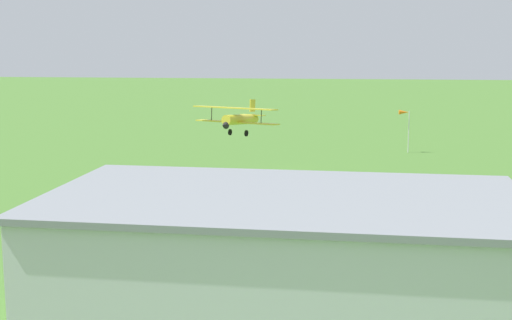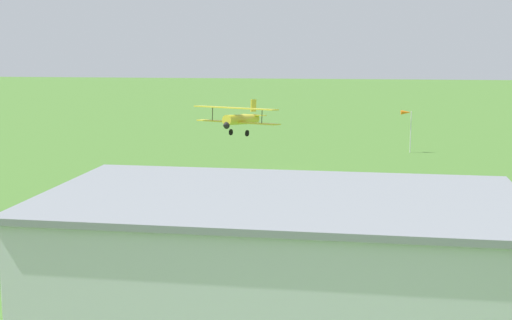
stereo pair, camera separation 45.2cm
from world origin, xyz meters
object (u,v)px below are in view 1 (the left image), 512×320
at_px(person_at_fence_line, 275,214).
at_px(hangar, 284,253).
at_px(windsock, 405,115).
at_px(car_green, 151,227).
at_px(person_beside_truck, 294,226).
at_px(person_walking_on_apron, 365,226).
at_px(biplane, 239,118).
at_px(person_crossing_taxiway, 313,215).
at_px(person_watching_takeoff, 233,215).
at_px(car_black, 67,224).
at_px(car_red, 451,240).

bearing_deg(person_at_fence_line, hangar, 96.66).
relative_size(person_at_fence_line, windsock, 0.30).
relative_size(car_green, person_beside_truck, 2.68).
xyz_separation_m(car_green, person_at_fence_line, (-8.93, -5.03, 0.01)).
xyz_separation_m(car_green, person_walking_on_apron, (-16.02, -2.00, 0.05)).
height_order(biplane, person_crossing_taxiway, biplane).
bearing_deg(biplane, person_watching_takeoff, 96.27).
relative_size(hangar, person_crossing_taxiway, 16.60).
distance_m(hangar, car_black, 22.51).
bearing_deg(car_black, person_at_fence_line, -162.96).
distance_m(car_red, person_watching_takeoff, 17.24).
bearing_deg(biplane, person_walking_on_apron, 122.56).
bearing_deg(person_walking_on_apron, car_green, 7.13).
xyz_separation_m(car_green, car_black, (6.61, -0.26, -0.01)).
distance_m(biplane, person_crossing_taxiway, 18.97).
relative_size(car_green, person_crossing_taxiway, 2.78).
bearing_deg(person_at_fence_line, biplane, -72.18).
xyz_separation_m(hangar, person_watching_takeoff, (5.54, -17.91, -2.46)).
bearing_deg(person_walking_on_apron, person_beside_truck, 2.80).
relative_size(hangar, person_watching_takeoff, 15.74).
xyz_separation_m(hangar, person_at_fence_line, (2.16, -18.47, -2.44)).
bearing_deg(person_beside_truck, person_crossing_taxiway, -109.42).
bearing_deg(car_red, person_beside_truck, -13.85).
height_order(person_at_fence_line, person_beside_truck, person_at_fence_line).
bearing_deg(hangar, car_red, -131.03).
bearing_deg(car_red, biplane, -50.80).
xyz_separation_m(car_black, person_beside_truck, (-17.30, -1.48, -0.02)).
relative_size(car_red, windsock, 0.73).
bearing_deg(windsock, biplane, 50.99).
height_order(hangar, person_watching_takeoff, hangar).
bearing_deg(car_green, person_beside_truck, -170.74).
bearing_deg(person_watching_takeoff, hangar, 107.18).
distance_m(car_green, car_black, 6.62).
xyz_separation_m(car_black, person_walking_on_apron, (-22.63, -1.74, 0.06)).
bearing_deg(person_walking_on_apron, biplane, -57.44).
relative_size(car_green, person_at_fence_line, 2.57).
bearing_deg(windsock, person_crossing_taxiway, 74.95).
distance_m(person_at_fence_line, person_beside_truck, 3.72).
xyz_separation_m(hangar, person_walking_on_apron, (-4.93, -15.44, -2.39)).
height_order(person_watching_takeoff, person_beside_truck, person_watching_takeoff).
relative_size(car_red, car_black, 0.96).
relative_size(car_green, person_walking_on_apron, 2.46).
distance_m(hangar, person_at_fence_line, 18.75).
relative_size(car_red, car_green, 0.95).
relative_size(car_black, person_watching_takeoff, 2.58).
distance_m(person_crossing_taxiway, person_beside_truck, 3.78).
relative_size(person_crossing_taxiway, person_at_fence_line, 0.92).
bearing_deg(windsock, person_watching_takeoff, 67.06).
distance_m(person_beside_truck, windsock, 44.51).
bearing_deg(person_at_fence_line, windsock, -108.96).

